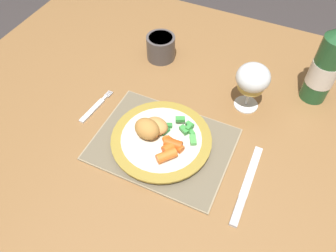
% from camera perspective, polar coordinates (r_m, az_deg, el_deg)
% --- Properties ---
extents(ground_plane, '(6.00, 6.00, 0.00)m').
position_cam_1_polar(ground_plane, '(1.49, 1.22, -17.42)').
color(ground_plane, '#383333').
extents(dining_table, '(1.32, 1.05, 0.74)m').
position_cam_1_polar(dining_table, '(0.91, 1.92, -2.14)').
color(dining_table, olive).
rests_on(dining_table, ground).
extents(placemat, '(0.33, 0.25, 0.01)m').
position_cam_1_polar(placemat, '(0.79, -0.91, -3.19)').
color(placemat, gray).
rests_on(placemat, dining_table).
extents(dinner_plate, '(0.24, 0.24, 0.02)m').
position_cam_1_polar(dinner_plate, '(0.78, -1.16, -2.47)').
color(dinner_plate, silver).
rests_on(dinner_plate, placemat).
extents(breaded_croquettes, '(0.09, 0.08, 0.05)m').
position_cam_1_polar(breaded_croquettes, '(0.77, -3.02, -0.29)').
color(breaded_croquettes, tan).
rests_on(breaded_croquettes, dinner_plate).
extents(green_beans_pile, '(0.10, 0.10, 0.02)m').
position_cam_1_polar(green_beans_pile, '(0.78, 2.16, -1.12)').
color(green_beans_pile, '#338438').
rests_on(green_beans_pile, dinner_plate).
extents(glazed_carrots, '(0.06, 0.08, 0.02)m').
position_cam_1_polar(glazed_carrots, '(0.75, 0.43, -3.77)').
color(glazed_carrots, '#CC5119').
rests_on(glazed_carrots, dinner_plate).
extents(fork, '(0.03, 0.13, 0.01)m').
position_cam_1_polar(fork, '(0.89, -12.66, 3.05)').
color(fork, silver).
rests_on(fork, dining_table).
extents(table_knife, '(0.02, 0.21, 0.01)m').
position_cam_1_polar(table_knife, '(0.75, 13.20, -10.94)').
color(table_knife, silver).
rests_on(table_knife, dining_table).
extents(wine_glass, '(0.09, 0.09, 0.13)m').
position_cam_1_polar(wine_glass, '(0.84, 14.53, 7.86)').
color(wine_glass, silver).
rests_on(wine_glass, dining_table).
extents(bottle, '(0.07, 0.07, 0.29)m').
position_cam_1_polar(bottle, '(0.92, 25.89, 9.52)').
color(bottle, '#23562D').
rests_on(bottle, dining_table).
extents(drinking_cup, '(0.08, 0.08, 0.07)m').
position_cam_1_polar(drinking_cup, '(1.00, -1.26, 13.62)').
color(drinking_cup, '#4C4747').
rests_on(drinking_cup, dining_table).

